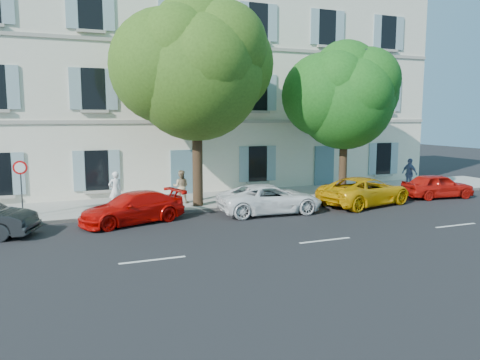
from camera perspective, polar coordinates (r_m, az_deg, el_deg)
name	(u,v)px	position (r m, az deg, el deg)	size (l,w,h in m)	color
ground	(274,218)	(19.99, 4.19, -4.59)	(90.00, 90.00, 0.00)	black
sidewalk	(236,199)	(23.97, -0.50, -2.32)	(36.00, 4.50, 0.15)	#A09E96
kerb	(253,206)	(22.00, 1.57, -3.22)	(36.00, 0.16, 0.16)	#9E998E
building	(201,88)	(29.08, -4.75, 11.14)	(28.00, 7.00, 12.00)	silver
car_red_coupe	(132,208)	(19.29, -12.98, -3.33)	(1.75, 4.29, 1.25)	#C30905
car_white_coupe	(270,199)	(20.74, 3.68, -2.31)	(2.15, 4.66, 1.29)	white
car_yellow_supercar	(365,191)	(23.40, 14.98, -1.31)	(2.28, 4.94, 1.37)	#DC9E09
car_red_hatchback	(437,186)	(26.72, 22.94, -0.65)	(1.52, 3.79, 1.29)	#B8120B
tree_left	(196,75)	(21.63, -5.33, 12.68)	(6.00, 6.00, 9.30)	#3A2819
tree_right	(345,101)	(24.69, 12.67, 9.39)	(4.96, 4.96, 7.64)	#3A2819
road_sign	(21,177)	(20.48, -25.17, 0.30)	(0.55, 0.11, 2.39)	#383A3D
street_lamp	(349,115)	(24.83, 13.09, 7.76)	(0.24, 1.58, 7.42)	#7293BF
pedestrian_a	(115,190)	(21.58, -14.95, -1.23)	(0.62, 0.40, 1.69)	white
pedestrian_b	(181,187)	(22.54, -7.21, -0.80)	(0.76, 0.60, 1.57)	tan
pedestrian_c	(410,174)	(28.47, 19.98, 0.75)	(1.03, 0.43, 1.75)	#4F6191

